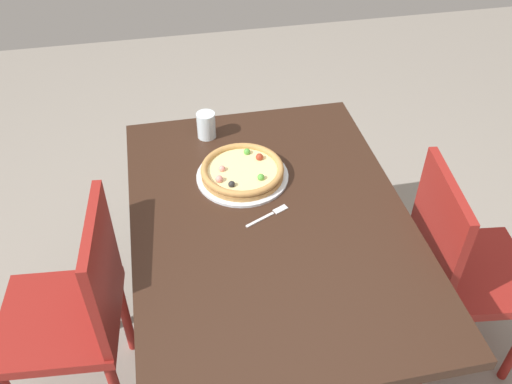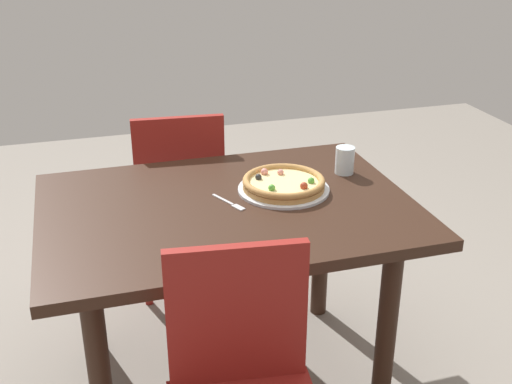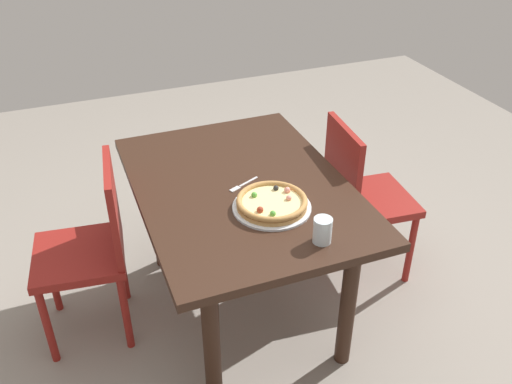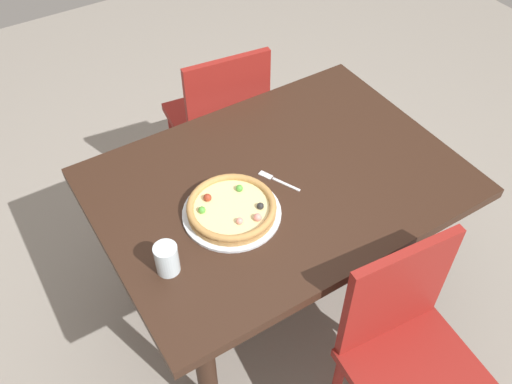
# 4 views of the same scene
# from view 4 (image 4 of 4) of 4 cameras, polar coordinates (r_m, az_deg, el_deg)

# --- Properties ---
(ground_plane) EXTENTS (6.00, 6.00, 0.00)m
(ground_plane) POSITION_cam_4_polar(r_m,az_deg,el_deg) (2.53, 1.85, -10.60)
(ground_plane) COLOR gray
(dining_table) EXTENTS (1.27, 0.91, 0.74)m
(dining_table) POSITION_cam_4_polar(r_m,az_deg,el_deg) (2.03, 2.27, -0.77)
(dining_table) COLOR #331E14
(dining_table) RESTS_ON ground
(chair_near) EXTENTS (0.43, 0.43, 0.89)m
(chair_near) POSITION_cam_4_polar(r_m,az_deg,el_deg) (1.89, 15.42, -15.77)
(chair_near) COLOR maroon
(chair_near) RESTS_ON ground
(chair_far) EXTENTS (0.45, 0.45, 0.89)m
(chair_far) POSITION_cam_4_polar(r_m,az_deg,el_deg) (2.59, -3.74, 7.40)
(chair_far) COLOR maroon
(chair_far) RESTS_ON ground
(plate) EXTENTS (0.33, 0.33, 0.01)m
(plate) POSITION_cam_4_polar(r_m,az_deg,el_deg) (1.83, -2.51, -2.17)
(plate) COLOR silver
(plate) RESTS_ON dining_table
(pizza) EXTENTS (0.30, 0.30, 0.05)m
(pizza) POSITION_cam_4_polar(r_m,az_deg,el_deg) (1.82, -2.53, -1.64)
(pizza) COLOR #B78447
(pizza) RESTS_ON plate
(fork) EXTENTS (0.08, 0.16, 0.00)m
(fork) POSITION_cam_4_polar(r_m,az_deg,el_deg) (1.94, 2.05, 1.27)
(fork) COLOR silver
(fork) RESTS_ON dining_table
(drinking_glass) EXTENTS (0.07, 0.07, 0.10)m
(drinking_glass) POSITION_cam_4_polar(r_m,az_deg,el_deg) (1.68, -9.17, -6.81)
(drinking_glass) COLOR silver
(drinking_glass) RESTS_ON dining_table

